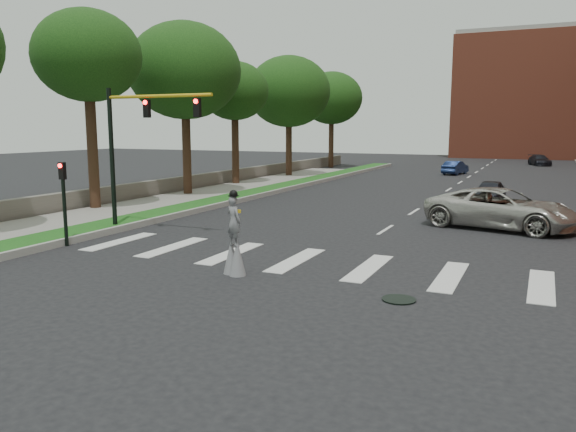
# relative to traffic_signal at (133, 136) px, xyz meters

# --- Properties ---
(ground_plane) EXTENTS (160.00, 160.00, 0.00)m
(ground_plane) POSITION_rel_traffic_signal_xyz_m (9.78, -3.00, -4.15)
(ground_plane) COLOR black
(ground_plane) RESTS_ON ground
(grass_median) EXTENTS (2.00, 60.00, 0.25)m
(grass_median) POSITION_rel_traffic_signal_xyz_m (-1.72, 17.00, -4.03)
(grass_median) COLOR #184F16
(grass_median) RESTS_ON ground
(median_curb) EXTENTS (0.20, 60.00, 0.28)m
(median_curb) POSITION_rel_traffic_signal_xyz_m (-0.67, 17.00, -4.01)
(median_curb) COLOR #989892
(median_curb) RESTS_ON ground
(sidewalk_left) EXTENTS (4.00, 60.00, 0.18)m
(sidewalk_left) POSITION_rel_traffic_signal_xyz_m (-4.72, 7.00, -4.06)
(sidewalk_left) COLOR gray
(sidewalk_left) RESTS_ON ground
(stone_wall) EXTENTS (0.50, 56.00, 1.10)m
(stone_wall) POSITION_rel_traffic_signal_xyz_m (-7.22, 19.00, -3.60)
(stone_wall) COLOR #615B53
(stone_wall) RESTS_ON ground
(manhole) EXTENTS (0.90, 0.90, 0.04)m
(manhole) POSITION_rel_traffic_signal_xyz_m (12.78, -5.00, -4.13)
(manhole) COLOR black
(manhole) RESTS_ON ground
(building_backdrop) EXTENTS (26.00, 14.00, 18.00)m
(building_backdrop) POSITION_rel_traffic_signal_xyz_m (15.78, 75.00, 4.85)
(building_backdrop) COLOR #A44A33
(building_backdrop) RESTS_ON ground
(traffic_signal) EXTENTS (5.30, 0.23, 6.20)m
(traffic_signal) POSITION_rel_traffic_signal_xyz_m (0.00, 0.00, 0.00)
(traffic_signal) COLOR black
(traffic_signal) RESTS_ON ground
(secondary_signal) EXTENTS (0.25, 0.21, 3.23)m
(secondary_signal) POSITION_rel_traffic_signal_xyz_m (-0.52, -3.50, -2.20)
(secondary_signal) COLOR black
(secondary_signal) RESTS_ON ground
(stilt_performer) EXTENTS (0.81, 0.66, 2.65)m
(stilt_performer) POSITION_rel_traffic_signal_xyz_m (7.50, -4.50, -3.17)
(stilt_performer) COLOR #321F14
(stilt_performer) RESTS_ON ground
(suv_crossing) EXTENTS (7.09, 4.46, 1.83)m
(suv_crossing) POSITION_rel_traffic_signal_xyz_m (14.43, 7.48, -3.24)
(suv_crossing) COLOR beige
(suv_crossing) RESTS_ON ground
(car_near) EXTENTS (1.77, 4.05, 1.36)m
(car_near) POSITION_rel_traffic_signal_xyz_m (13.15, 16.67, -3.47)
(car_near) COLOR black
(car_near) RESTS_ON ground
(car_mid) EXTENTS (2.14, 4.16, 1.31)m
(car_mid) POSITION_rel_traffic_signal_xyz_m (8.19, 37.21, -3.50)
(car_mid) COLOR navy
(car_mid) RESTS_ON ground
(car_far) EXTENTS (3.05, 4.72, 1.27)m
(car_far) POSITION_rel_traffic_signal_xyz_m (15.52, 54.87, -3.51)
(car_far) COLOR black
(car_far) RESTS_ON ground
(tree_1) EXTENTS (5.68, 5.68, 10.68)m
(tree_1) POSITION_rel_traffic_signal_xyz_m (-6.24, 4.12, 4.05)
(tree_1) COLOR #321F14
(tree_1) RESTS_ON ground
(tree_2) EXTENTS (7.31, 7.31, 11.25)m
(tree_2) POSITION_rel_traffic_signal_xyz_m (-5.48, 11.82, 3.96)
(tree_2) COLOR #321F14
(tree_2) RESTS_ON ground
(tree_3) EXTENTS (5.28, 5.28, 9.56)m
(tree_3) POSITION_rel_traffic_signal_xyz_m (-6.04, 19.24, 3.10)
(tree_3) COLOR #321F14
(tree_3) RESTS_ON ground
(tree_4) EXTENTS (7.52, 7.52, 10.93)m
(tree_4) POSITION_rel_traffic_signal_xyz_m (-5.40, 27.94, 3.56)
(tree_4) COLOR #321F14
(tree_4) RESTS_ON ground
(tree_5) EXTENTS (6.87, 6.87, 10.70)m
(tree_5) POSITION_rel_traffic_signal_xyz_m (-6.11, 41.11, 3.60)
(tree_5) COLOR #321F14
(tree_5) RESTS_ON ground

